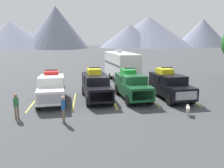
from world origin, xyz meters
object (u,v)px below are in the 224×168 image
camper_trailer_a (121,64)px  person_a (63,108)px  pickup_truck_b (96,85)px  person_b (16,105)px  dog (188,108)px  pickup_truck_d (170,85)px  pickup_truck_a (52,87)px  pickup_truck_c (132,85)px

camper_trailer_a → person_a: 15.60m
pickup_truck_b → camper_trailer_a: bearing=68.5°
pickup_truck_b → person_b: (-5.39, -4.57, -0.21)m
dog → person_b: bearing=177.9°
pickup_truck_d → dog: 4.58m
camper_trailer_a → pickup_truck_d: bearing=-72.7°
pickup_truck_b → dog: bearing=-39.2°
pickup_truck_a → pickup_truck_b: (3.68, 0.51, -0.02)m
pickup_truck_d → pickup_truck_b: bearing=175.7°
camper_trailer_a → dog: camper_trailer_a is taller
pickup_truck_c → person_b: size_ratio=3.32×
pickup_truck_a → camper_trailer_a: 11.81m
pickup_truck_a → pickup_truck_d: (10.07, 0.03, -0.01)m
person_a → person_b: person_a is taller
dog → camper_trailer_a: bearing=100.8°
pickup_truck_a → person_a: 5.32m
pickup_truck_b → person_a: 6.07m
pickup_truck_c → camper_trailer_a: (0.39, 9.10, 0.72)m
pickup_truck_a → pickup_truck_b: 3.71m
pickup_truck_a → person_a: bearing=-74.5°
pickup_truck_c → pickup_truck_d: (3.30, -0.23, -0.00)m
pickup_truck_b → pickup_truck_d: bearing=-4.3°
pickup_truck_d → camper_trailer_a: size_ratio=0.66×
person_b → dog: bearing=-2.1°
person_a → pickup_truck_c: bearing=45.1°
pickup_truck_c → person_a: size_ratio=3.25×
pickup_truck_d → camper_trailer_a: (-2.90, 9.33, 0.72)m
pickup_truck_d → person_a: 10.07m
camper_trailer_a → person_b: (-8.88, -13.42, -0.94)m
pickup_truck_a → pickup_truck_b: bearing=7.9°
camper_trailer_a → person_b: camper_trailer_a is taller
pickup_truck_d → person_b: bearing=-160.9°
pickup_truck_b → pickup_truck_c: 3.11m
person_a → dog: (8.39, 0.63, -0.53)m
dog → pickup_truck_c: bearing=122.6°
pickup_truck_c → camper_trailer_a: size_ratio=0.68×
pickup_truck_b → dog: 7.94m
pickup_truck_d → pickup_truck_c: bearing=176.0°
pickup_truck_d → person_b: (-11.79, -4.09, -0.22)m
pickup_truck_a → person_b: 4.41m
pickup_truck_b → dog: (6.13, -5.00, -0.72)m
pickup_truck_b → pickup_truck_a: bearing=-172.1°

